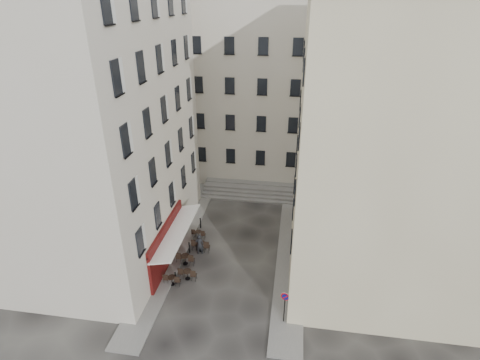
% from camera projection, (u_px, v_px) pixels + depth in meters
% --- Properties ---
extents(ground, '(90.00, 90.00, 0.00)m').
position_uv_depth(ground, '(225.00, 278.00, 26.43)').
color(ground, black).
rests_on(ground, ground).
extents(sidewalk_left, '(2.00, 22.00, 0.12)m').
position_uv_depth(sidewalk_left, '(180.00, 239.00, 30.56)').
color(sidewalk_left, slate).
rests_on(sidewalk_left, ground).
extents(sidewalk_right, '(2.00, 18.00, 0.12)m').
position_uv_depth(sidewalk_right, '(290.00, 257.00, 28.45)').
color(sidewalk_right, slate).
rests_on(sidewalk_right, ground).
extents(building_left, '(12.20, 16.20, 20.60)m').
position_uv_depth(building_left, '(82.00, 118.00, 25.95)').
color(building_left, beige).
rests_on(building_left, ground).
extents(building_right, '(12.20, 14.20, 18.60)m').
position_uv_depth(building_right, '(393.00, 146.00, 23.98)').
color(building_right, '#BEB08D').
rests_on(building_right, ground).
extents(building_back, '(18.20, 10.20, 18.60)m').
position_uv_depth(building_back, '(248.00, 87.00, 39.28)').
color(building_back, beige).
rests_on(building_back, ground).
extents(cafe_storefront, '(1.74, 7.30, 3.50)m').
position_uv_depth(cafe_storefront, '(168.00, 243.00, 27.07)').
color(cafe_storefront, '#41090B').
rests_on(cafe_storefront, ground).
extents(stone_steps, '(9.00, 3.15, 0.80)m').
position_uv_depth(stone_steps, '(248.00, 191.00, 37.39)').
color(stone_steps, slate).
rests_on(stone_steps, ground).
extents(bollard_near, '(0.12, 0.12, 0.98)m').
position_uv_depth(bollard_near, '(176.00, 277.00, 25.75)').
color(bollard_near, black).
rests_on(bollard_near, ground).
extents(bollard_mid, '(0.12, 0.12, 0.98)m').
position_uv_depth(bollard_mid, '(189.00, 247.00, 28.85)').
color(bollard_mid, black).
rests_on(bollard_mid, ground).
extents(bollard_far, '(0.12, 0.12, 0.98)m').
position_uv_depth(bollard_far, '(200.00, 223.00, 31.95)').
color(bollard_far, black).
rests_on(bollard_far, ground).
extents(no_parking_sign, '(0.52, 0.19, 2.36)m').
position_uv_depth(no_parking_sign, '(285.00, 302.00, 22.10)').
color(no_parking_sign, black).
rests_on(no_parking_sign, ground).
extents(bistro_table_a, '(1.21, 0.57, 0.85)m').
position_uv_depth(bistro_table_a, '(172.00, 280.00, 25.67)').
color(bistro_table_a, black).
rests_on(bistro_table_a, ground).
extents(bistro_table_b, '(1.31, 0.61, 0.92)m').
position_uv_depth(bistro_table_b, '(188.00, 274.00, 26.16)').
color(bistro_table_b, black).
rests_on(bistro_table_b, ground).
extents(bistro_table_c, '(1.39, 0.65, 0.98)m').
position_uv_depth(bistro_table_c, '(185.00, 258.00, 27.63)').
color(bistro_table_c, black).
rests_on(bistro_table_c, ground).
extents(bistro_table_d, '(1.43, 0.67, 1.00)m').
position_uv_depth(bistro_table_d, '(201.00, 245.00, 29.06)').
color(bistro_table_d, black).
rests_on(bistro_table_d, ground).
extents(bistro_table_e, '(1.15, 0.54, 0.81)m').
position_uv_depth(bistro_table_e, '(199.00, 234.00, 30.66)').
color(bistro_table_e, black).
rests_on(bistro_table_e, ground).
extents(pedestrian, '(0.70, 0.53, 1.73)m').
position_uv_depth(pedestrian, '(200.00, 244.00, 28.60)').
color(pedestrian, black).
rests_on(pedestrian, ground).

